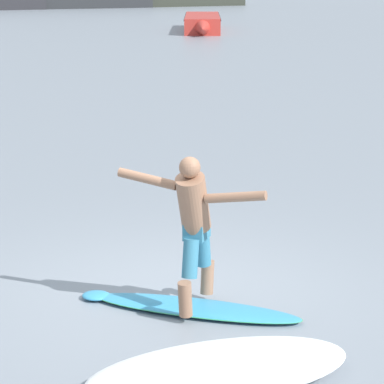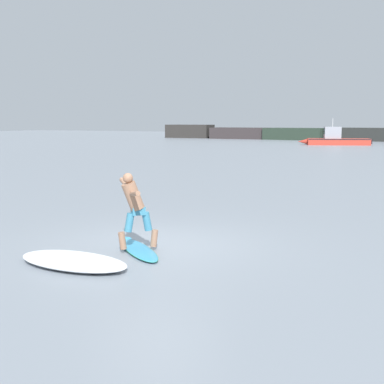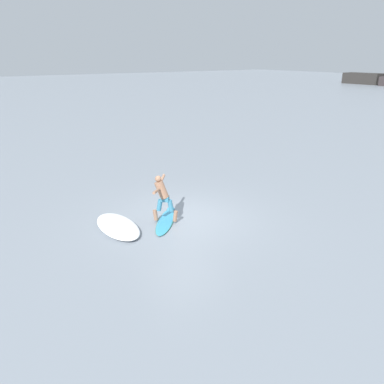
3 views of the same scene
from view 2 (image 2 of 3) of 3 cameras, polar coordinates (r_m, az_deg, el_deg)
The scene contains 5 objects.
ground_plane at distance 11.40m, azimuth -3.67°, elevation -5.63°, with size 200.00×200.00×0.00m, color gray.
surfboard at distance 10.89m, azimuth -5.77°, elevation -6.09°, with size 1.98×1.78×0.21m.
surfer at distance 10.65m, azimuth -6.19°, elevation -1.35°, with size 1.15×1.05×1.52m.
small_boat_offshore at distance 59.74m, azimuth 15.07°, elevation 5.45°, with size 7.52×4.22×2.84m.
wave_foam_at_tail at distance 9.93m, azimuth -12.55°, elevation -7.19°, with size 2.30×1.11×0.21m.
Camera 2 is at (5.91, -9.39, 2.61)m, focal length 50.00 mm.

